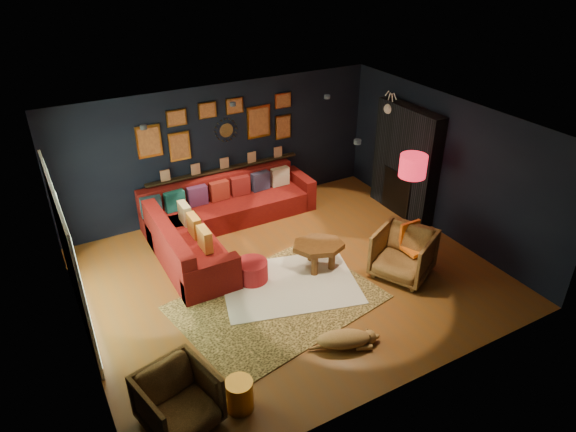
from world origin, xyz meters
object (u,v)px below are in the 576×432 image
gold_stool (240,395)px  armchair_right (403,252)px  pouf (252,271)px  floor_lamp (413,170)px  dog (344,336)px  orange_chair (412,243)px  sectional (214,222)px  armchair_left (178,398)px  coffee_table (318,248)px

gold_stool → armchair_right: bearing=18.9°
pouf → floor_lamp: floor_lamp is taller
armchair_right → dog: 2.07m
dog → pouf: bearing=125.0°
armchair_right → orange_chair: 0.29m
sectional → dog: sectional is taller
sectional → floor_lamp: 3.72m
sectional → pouf: sectional is taller
floor_lamp → dog: floor_lamp is taller
armchair_right → gold_stool: (-3.51, -1.20, -0.24)m
sectional → orange_chair: (2.55, -2.56, 0.17)m
armchair_left → orange_chair: orange_chair is taller
sectional → orange_chair: size_ratio=4.05×
armchair_right → gold_stool: armchair_right is taller
armchair_left → dog: armchair_left is taller
sectional → gold_stool: size_ratio=8.01×
coffee_table → floor_lamp: floor_lamp is taller
gold_stool → dog: size_ratio=0.41×
armchair_right → floor_lamp: (0.74, 0.80, 1.00)m
sectional → orange_chair: sectional is taller
sectional → armchair_left: bearing=-117.4°
gold_stool → orange_chair: 4.01m
orange_chair → armchair_right: bearing=-160.4°
armchair_left → gold_stool: (0.70, -0.13, -0.20)m
sectional → coffee_table: sectional is taller
coffee_table → orange_chair: bearing=-28.2°
pouf → dog: size_ratio=0.50×
pouf → armchair_right: bearing=-24.9°
pouf → orange_chair: (2.54, -0.95, 0.29)m
coffee_table → dog: 1.94m
coffee_table → floor_lamp: size_ratio=0.64×
armchair_left → gold_stool: bearing=-24.7°
sectional → armchair_left: size_ratio=4.15×
pouf → orange_chair: bearing=-20.6°
coffee_table → pouf: 1.18m
pouf → armchair_left: (-1.94, -2.12, 0.21)m
armchair_left → dog: size_ratio=0.80×
gold_stool → dog: 1.71m
armchair_left → pouf: bearing=33.6°
pouf → orange_chair: size_ratio=0.62×
gold_stool → orange_chair: bearing=19.0°
sectional → gold_stool: (-1.23, -3.86, -0.11)m
coffee_table → armchair_right: (1.12, -0.84, 0.06)m
pouf → gold_stool: bearing=-118.9°
pouf → dog: bearing=-77.3°
armchair_left → floor_lamp: floor_lamp is taller
coffee_table → orange_chair: (1.39, -0.75, 0.10)m
gold_stool → dog: bearing=8.5°
armchair_left → armchair_right: (4.21, 1.07, 0.04)m
floor_lamp → armchair_right: bearing=-132.6°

